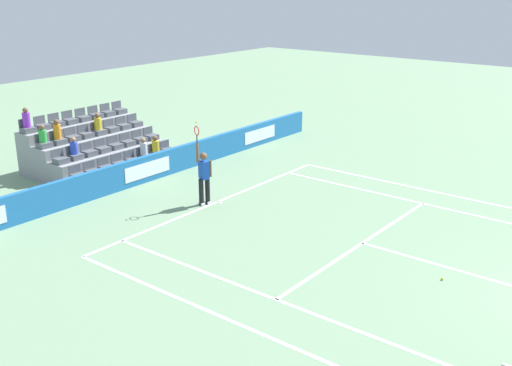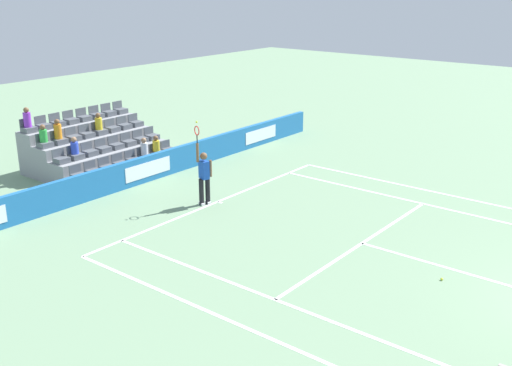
% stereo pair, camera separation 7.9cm
% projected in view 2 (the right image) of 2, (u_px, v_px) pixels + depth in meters
% --- Properties ---
extents(line_baseline, '(10.97, 0.10, 0.01)m').
position_uv_depth(line_baseline, '(218.00, 202.00, 20.64)').
color(line_baseline, white).
rests_on(line_baseline, ground).
extents(line_service, '(8.23, 0.10, 0.01)m').
position_uv_depth(line_service, '(362.00, 243.00, 17.40)').
color(line_service, white).
rests_on(line_service, ground).
extents(line_centre_service, '(0.10, 6.40, 0.01)m').
position_uv_depth(line_centre_service, '(474.00, 275.00, 15.51)').
color(line_centre_service, white).
rests_on(line_centre_service, ground).
extents(line_singles_sideline_left, '(0.10, 11.89, 0.01)m').
position_uv_depth(line_singles_sideline_left, '(291.00, 306.00, 14.08)').
color(line_singles_sideline_left, white).
rests_on(line_singles_sideline_left, ground).
extents(line_singles_sideline_right, '(0.10, 11.89, 0.01)m').
position_uv_depth(line_singles_sideline_right, '(436.00, 207.00, 20.19)').
color(line_singles_sideline_right, white).
rests_on(line_singles_sideline_right, ground).
extents(line_doubles_sideline_left, '(0.10, 11.89, 0.01)m').
position_uv_depth(line_doubles_sideline_left, '(254.00, 331.00, 13.06)').
color(line_doubles_sideline_left, white).
rests_on(line_doubles_sideline_left, ground).
extents(line_doubles_sideline_right, '(0.10, 11.89, 0.01)m').
position_uv_depth(line_doubles_sideline_right, '(452.00, 196.00, 21.21)').
color(line_doubles_sideline_right, white).
rests_on(line_doubles_sideline_right, ground).
extents(line_centre_mark, '(0.10, 0.20, 0.01)m').
position_uv_depth(line_centre_mark, '(220.00, 202.00, 20.58)').
color(line_centre_mark, white).
rests_on(line_centre_mark, ground).
extents(sponsor_barrier, '(20.14, 0.22, 0.98)m').
position_uv_depth(sponsor_barrier, '(146.00, 169.00, 22.56)').
color(sponsor_barrier, '#1E66AD').
rests_on(sponsor_barrier, ground).
extents(tennis_player, '(0.51, 0.42, 2.85)m').
position_uv_depth(tennis_player, '(204.00, 176.00, 20.11)').
color(tennis_player, black).
rests_on(tennis_player, ground).
extents(stadium_stand, '(4.96, 3.80, 2.62)m').
position_uv_depth(stadium_stand, '(96.00, 150.00, 24.23)').
color(stadium_stand, gray).
rests_on(stadium_stand, ground).
extents(loose_tennis_ball, '(0.07, 0.07, 0.07)m').
position_uv_depth(loose_tennis_ball, '(442.00, 279.00, 15.26)').
color(loose_tennis_ball, '#D1E533').
rests_on(loose_tennis_ball, ground).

